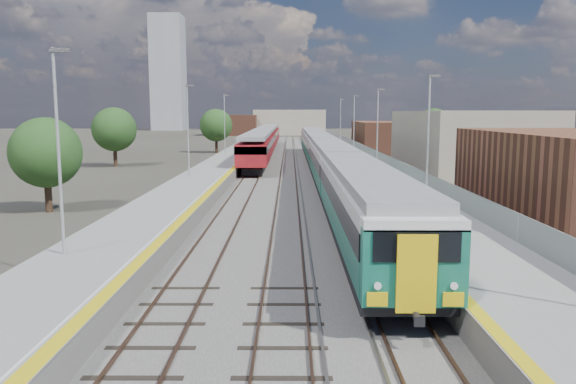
{
  "coord_description": "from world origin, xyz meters",
  "views": [
    {
      "loc": [
        -1.8,
        -12.27,
        6.23
      ],
      "look_at": [
        -1.91,
        16.16,
        2.2
      ],
      "focal_mm": 35.0,
      "sensor_mm": 36.0,
      "label": 1
    }
  ],
  "objects": [
    {
      "name": "tree_b",
      "position": [
        -22.06,
        52.5,
        4.31
      ],
      "size": [
        5.05,
        5.05,
        6.85
      ],
      "color": "#382619",
      "rests_on": "ground"
    },
    {
      "name": "tree_d",
      "position": [
        19.13,
        70.21,
        4.32
      ],
      "size": [
        5.07,
        5.07,
        6.87
      ],
      "color": "#382619",
      "rests_on": "ground"
    },
    {
      "name": "green_train",
      "position": [
        1.5,
        42.18,
        2.24
      ],
      "size": [
        2.89,
        80.36,
        3.18
      ],
      "color": "black",
      "rests_on": "ground"
    },
    {
      "name": "red_train",
      "position": [
        -5.5,
        70.71,
        2.28
      ],
      "size": [
        3.05,
        61.77,
        3.85
      ],
      "color": "black",
      "rests_on": "ground"
    },
    {
      "name": "buildings",
      "position": [
        -18.12,
        138.6,
        10.7
      ],
      "size": [
        72.0,
        185.5,
        40.0
      ],
      "color": "brown",
      "rests_on": "ground"
    },
    {
      "name": "tracks",
      "position": [
        -1.65,
        54.18,
        0.11
      ],
      "size": [
        8.96,
        160.0,
        0.17
      ],
      "color": "#4C3323",
      "rests_on": "ground"
    },
    {
      "name": "tree_a",
      "position": [
        -17.05,
        22.62,
        3.75
      ],
      "size": [
        4.4,
        4.4,
        5.96
      ],
      "color": "#382619",
      "rests_on": "ground"
    },
    {
      "name": "platform_left",
      "position": [
        -9.05,
        52.49,
        0.52
      ],
      "size": [
        4.3,
        155.0,
        8.52
      ],
      "color": "slate",
      "rests_on": "ground"
    },
    {
      "name": "ballast_bed",
      "position": [
        -2.25,
        52.5,
        0.03
      ],
      "size": [
        10.5,
        155.0,
        0.06
      ],
      "primitive_type": "cube",
      "color": "#565451",
      "rests_on": "ground"
    },
    {
      "name": "platform_right",
      "position": [
        5.28,
        52.49,
        0.54
      ],
      "size": [
        4.7,
        155.0,
        8.52
      ],
      "color": "slate",
      "rests_on": "ground"
    },
    {
      "name": "tree_c",
      "position": [
        -13.29,
        75.15,
        4.29
      ],
      "size": [
        5.02,
        5.02,
        6.81
      ],
      "color": "#382619",
      "rests_on": "ground"
    },
    {
      "name": "ground",
      "position": [
        0.0,
        50.0,
        0.0
      ],
      "size": [
        320.0,
        320.0,
        0.0
      ],
      "primitive_type": "plane",
      "color": "#47443A",
      "rests_on": "ground"
    }
  ]
}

